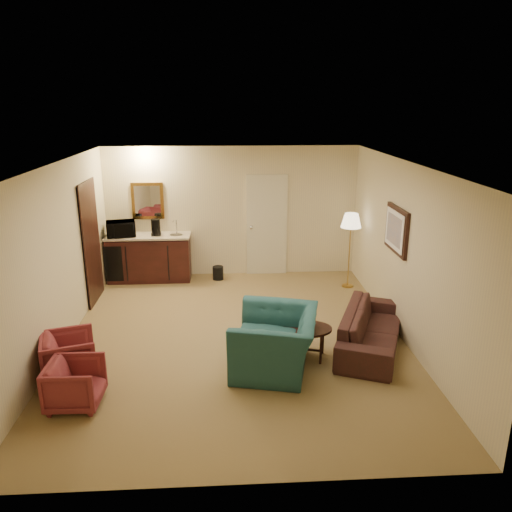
% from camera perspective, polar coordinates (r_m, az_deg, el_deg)
% --- Properties ---
extents(ground, '(6.00, 6.00, 0.00)m').
position_cam_1_polar(ground, '(7.62, -2.30, -9.41)').
color(ground, olive).
rests_on(ground, ground).
extents(room_walls, '(5.02, 6.01, 2.61)m').
position_cam_1_polar(room_walls, '(7.76, -3.30, 4.58)').
color(room_walls, beige).
rests_on(room_walls, ground).
extents(wetbar_cabinet, '(1.64, 0.58, 0.92)m').
position_cam_1_polar(wetbar_cabinet, '(10.09, -12.09, -0.18)').
color(wetbar_cabinet, '#371311').
rests_on(wetbar_cabinet, ground).
extents(sofa, '(1.27, 2.01, 0.76)m').
position_cam_1_polar(sofa, '(7.41, 13.12, -7.43)').
color(sofa, black).
rests_on(sofa, ground).
extents(teal_armchair, '(1.03, 1.35, 1.05)m').
position_cam_1_polar(teal_armchair, '(6.60, 2.21, -8.71)').
color(teal_armchair, '#1F4C4D').
rests_on(teal_armchair, ground).
extents(rose_chair_near, '(0.77, 0.79, 0.66)m').
position_cam_1_polar(rose_chair_near, '(6.91, -20.58, -10.45)').
color(rose_chair_near, maroon).
rests_on(rose_chair_near, ground).
extents(rose_chair_far, '(0.57, 0.61, 0.61)m').
position_cam_1_polar(rose_chair_far, '(6.32, -19.98, -13.36)').
color(rose_chair_far, maroon).
rests_on(rose_chair_far, ground).
extents(coffee_table, '(0.88, 0.71, 0.44)m').
position_cam_1_polar(coffee_table, '(7.05, 5.50, -9.78)').
color(coffee_table, black).
rests_on(coffee_table, ground).
extents(floor_lamp, '(0.47, 0.47, 1.45)m').
position_cam_1_polar(floor_lamp, '(9.58, 10.63, 0.62)').
color(floor_lamp, '#B0883A').
rests_on(floor_lamp, ground).
extents(waste_bin, '(0.25, 0.25, 0.27)m').
position_cam_1_polar(waste_bin, '(10.01, -4.36, -1.94)').
color(waste_bin, black).
rests_on(waste_bin, ground).
extents(microwave, '(0.59, 0.41, 0.37)m').
position_cam_1_polar(microwave, '(9.96, -15.21, 3.21)').
color(microwave, black).
rests_on(microwave, wetbar_cabinet).
extents(coffee_maker, '(0.19, 0.19, 0.32)m').
position_cam_1_polar(coffee_maker, '(9.87, -11.38, 3.22)').
color(coffee_maker, black).
rests_on(coffee_maker, wetbar_cabinet).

